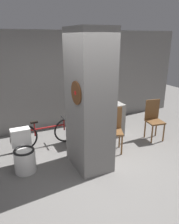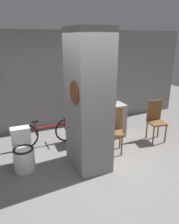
# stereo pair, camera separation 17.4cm
# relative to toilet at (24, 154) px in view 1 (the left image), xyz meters

# --- Properties ---
(ground_plane) EXTENTS (14.00, 14.00, 0.00)m
(ground_plane) POSITION_rel_toilet_xyz_m (1.21, -0.81, -0.32)
(ground_plane) COLOR slate
(wall_back) EXTENTS (8.00, 0.09, 2.60)m
(wall_back) POSITION_rel_toilet_xyz_m (1.21, 1.82, 0.98)
(wall_back) COLOR gray
(wall_back) RESTS_ON ground_plane
(pillar_center) EXTENTS (0.66, 0.93, 2.60)m
(pillar_center) POSITION_rel_toilet_xyz_m (1.20, -0.35, 0.98)
(pillar_center) COLOR gray
(pillar_center) RESTS_ON ground_plane
(counter_shelf) EXTENTS (1.14, 0.44, 0.85)m
(counter_shelf) POSITION_rel_toilet_xyz_m (2.00, 0.61, 0.10)
(counter_shelf) COLOR gray
(counter_shelf) RESTS_ON ground_plane
(toilet) EXTENTS (0.40, 0.56, 0.77)m
(toilet) POSITION_rel_toilet_xyz_m (0.00, 0.00, 0.00)
(toilet) COLOR white
(toilet) RESTS_ON ground_plane
(chair_near_pillar) EXTENTS (0.50, 0.50, 0.99)m
(chair_near_pillar) POSITION_rel_toilet_xyz_m (1.94, -0.05, 0.21)
(chair_near_pillar) COLOR brown
(chair_near_pillar) RESTS_ON ground_plane
(chair_by_doorway) EXTENTS (0.43, 0.43, 0.99)m
(chair_by_doorway) POSITION_rel_toilet_xyz_m (3.14, 0.02, 0.21)
(chair_by_doorway) COLOR brown
(chair_by_doorway) RESTS_ON ground_plane
(bicycle) EXTENTS (1.60, 0.42, 0.65)m
(bicycle) POSITION_rel_toilet_xyz_m (0.63, 0.77, -0.01)
(bicycle) COLOR black
(bicycle) RESTS_ON ground_plane
(bottle_tall) EXTENTS (0.07, 0.07, 0.26)m
(bottle_tall) POSITION_rel_toilet_xyz_m (2.24, 0.65, 0.62)
(bottle_tall) COLOR #267233
(bottle_tall) RESTS_ON counter_shelf
(bottle_short) EXTENTS (0.08, 0.08, 0.21)m
(bottle_short) POSITION_rel_toilet_xyz_m (2.36, 0.66, 0.60)
(bottle_short) COLOR #19598C
(bottle_short) RESTS_ON counter_shelf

